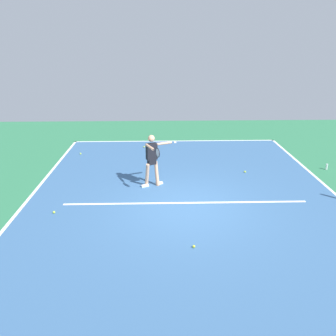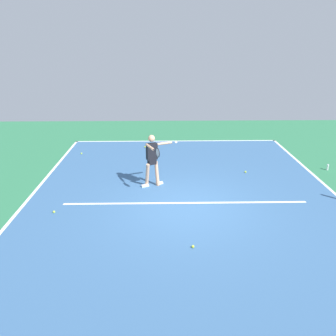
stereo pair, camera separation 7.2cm
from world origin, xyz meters
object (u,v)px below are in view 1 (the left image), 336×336
Objects in this scene: tennis_ball_by_sideline at (245,172)px; tennis_ball_by_baseline at (194,246)px; tennis_ball_near_service_line at (81,154)px; tennis_ball_near_player at (54,212)px; tennis_ball_far_corner at (144,147)px; water_bottle at (327,167)px; tennis_player at (152,157)px.

tennis_ball_by_sideline is 5.24m from tennis_ball_by_baseline.
tennis_ball_by_sideline is 1.00× the size of tennis_ball_near_service_line.
tennis_ball_by_sideline and tennis_ball_near_player have the same top height.
tennis_ball_by_sideline is at bearing 139.98° from tennis_ball_far_corner.
water_bottle is (-6.87, 2.96, 0.08)m from tennis_ball_far_corner.
tennis_player is 26.20× the size of tennis_ball_far_corner.
tennis_player is at bearing 132.46° from tennis_ball_near_service_line.
water_bottle reaches higher than tennis_ball_far_corner.
tennis_ball_by_baseline is 0.30× the size of water_bottle.
tennis_ball_near_player is at bearing 94.21° from tennis_ball_near_service_line.
tennis_player is at bearing 18.39° from tennis_ball_by_sideline.
tennis_ball_by_sideline is 3.10m from water_bottle.
tennis_ball_near_service_line is at bearing 18.94° from tennis_ball_far_corner.
tennis_ball_far_corner is 1.00× the size of tennis_ball_near_service_line.
tennis_ball_by_sideline and tennis_ball_by_baseline have the same top height.
water_bottle is at bearing -175.98° from tennis_ball_by_sideline.
tennis_player is 26.20× the size of tennis_ball_near_player.
tennis_player reaches higher than water_bottle.
tennis_ball_near_service_line is at bearing -59.58° from tennis_ball_by_baseline.
tennis_player is at bearing 96.01° from tennis_ball_far_corner.
tennis_ball_far_corner is at bearing -107.44° from tennis_player.
tennis_player is 4.41m from tennis_ball_far_corner.
tennis_ball_by_sideline is 1.00× the size of tennis_ball_by_baseline.
tennis_ball_near_player is 0.30× the size of water_bottle.
water_bottle reaches higher than tennis_ball_by_baseline.
tennis_player is 4.68m from tennis_ball_near_service_line.
tennis_ball_by_sideline is 6.71m from tennis_ball_near_player.
tennis_ball_far_corner is 0.30× the size of water_bottle.
tennis_ball_by_baseline is 4.11m from tennis_ball_near_player.
water_bottle reaches higher than tennis_ball_near_service_line.
tennis_ball_far_corner is at bearing -161.06° from tennis_ball_near_service_line.
tennis_ball_by_sideline is 1.00× the size of tennis_ball_far_corner.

